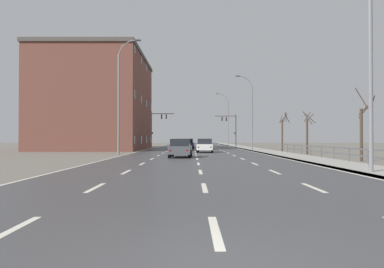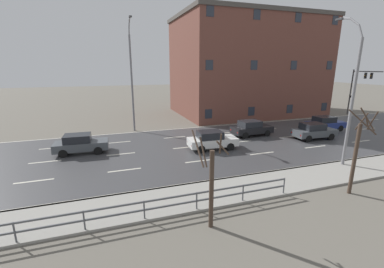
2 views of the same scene
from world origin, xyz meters
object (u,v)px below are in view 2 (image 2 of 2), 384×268
(street_lamp_midground, at_px, (351,96))
(car_far_right, at_px, (314,131))
(traffic_signal_left, at_px, (358,85))
(car_near_right, at_px, (212,140))
(street_lamp_left_bank, at_px, (132,79))
(car_far_left, at_px, (325,123))
(car_distant, at_px, (251,128))
(car_mid_centre, at_px, (81,144))
(brick_building, at_px, (246,66))

(street_lamp_midground, distance_m, car_far_right, 8.09)
(traffic_signal_left, distance_m, car_near_right, 27.04)
(street_lamp_left_bank, bearing_deg, car_far_left, 71.96)
(car_far_right, relative_size, car_distant, 1.01)
(street_lamp_left_bank, height_order, car_distant, street_lamp_left_bank)
(car_mid_centre, bearing_deg, car_far_right, 84.86)
(street_lamp_left_bank, xyz_separation_m, brick_building, (-6.75, 17.32, 1.25))
(street_lamp_left_bank, xyz_separation_m, car_mid_centre, (6.12, -4.99, -4.78))
(street_lamp_midground, height_order, street_lamp_left_bank, street_lamp_left_bank)
(car_far_left, height_order, brick_building, brick_building)
(traffic_signal_left, relative_size, brick_building, 0.32)
(car_distant, bearing_deg, car_near_right, -65.48)
(car_mid_centre, relative_size, brick_building, 0.21)
(street_lamp_midground, distance_m, car_mid_centre, 20.21)
(car_mid_centre, bearing_deg, car_far_left, 91.39)
(car_near_right, distance_m, brick_building, 20.27)
(car_distant, height_order, brick_building, brick_building)
(car_far_left, distance_m, car_distant, 8.88)
(car_mid_centre, bearing_deg, car_near_right, 79.05)
(traffic_signal_left, distance_m, car_far_right, 17.51)
(car_far_left, distance_m, car_far_right, 4.46)
(street_lamp_left_bank, relative_size, car_far_left, 2.72)
(car_far_left, bearing_deg, street_lamp_left_bank, -105.72)
(street_lamp_midground, xyz_separation_m, car_far_right, (-6.13, 3.29, -4.13))
(street_lamp_left_bank, height_order, car_far_left, street_lamp_left_bank)
(car_far_right, xyz_separation_m, car_distant, (-3.00, -5.07, 0.00))
(car_far_right, bearing_deg, car_near_right, -88.26)
(car_far_left, xyz_separation_m, car_far_right, (2.36, -3.79, 0.00))
(street_lamp_midground, bearing_deg, brick_building, 168.03)
(street_lamp_left_bank, bearing_deg, street_lamp_midground, 40.42)
(car_far_left, xyz_separation_m, brick_building, (-13.19, -2.48, 6.03))
(traffic_signal_left, bearing_deg, brick_building, -118.02)
(traffic_signal_left, xyz_separation_m, brick_building, (-7.30, -13.73, 2.50))
(traffic_signal_left, bearing_deg, car_far_right, -61.26)
(street_lamp_midground, height_order, traffic_signal_left, street_lamp_midground)
(street_lamp_midground, relative_size, car_near_right, 2.39)
(street_lamp_midground, height_order, brick_building, brick_building)
(street_lamp_midground, height_order, car_distant, street_lamp_midground)
(car_near_right, distance_m, car_distant, 6.13)
(car_far_right, bearing_deg, car_mid_centre, -94.16)
(street_lamp_left_bank, distance_m, car_far_right, 18.88)
(street_lamp_midground, relative_size, car_far_right, 2.40)
(brick_building, bearing_deg, street_lamp_midground, -11.97)
(brick_building, bearing_deg, car_near_right, -37.79)
(traffic_signal_left, xyz_separation_m, car_near_right, (7.99, -25.59, -3.53))
(street_lamp_left_bank, height_order, car_far_right, street_lamp_left_bank)
(street_lamp_left_bank, bearing_deg, car_mid_centre, -39.19)
(car_near_right, bearing_deg, car_far_left, 101.59)
(car_mid_centre, bearing_deg, car_distant, 93.27)
(car_mid_centre, distance_m, car_near_right, 10.72)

